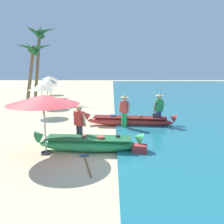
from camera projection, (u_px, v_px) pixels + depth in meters
ground_plane at (76, 148)px, 9.21m from camera, size 80.00×80.00×0.00m
boat_green_foreground at (88, 144)px, 8.89m from camera, size 4.02×1.01×0.81m
boat_red_midground at (129, 121)px, 12.52m from camera, size 4.74×1.21×0.76m
person_vendor_hatted at (124, 109)px, 11.84m from camera, size 0.58×0.44×1.69m
person_tourist_customer at (79, 123)px, 9.36m from camera, size 0.56×0.48×1.60m
person_vendor_assistant at (158, 107)px, 12.32m from camera, size 0.58×0.44×1.71m
patio_umbrella_large at (43, 100)px, 8.32m from camera, size 2.47×2.47×2.11m
parasol_row_0 at (41, 87)px, 14.78m from camera, size 1.60×1.60×1.91m
parasol_row_1 at (46, 84)px, 17.65m from camera, size 1.60×1.60×1.91m
parasol_row_2 at (49, 81)px, 20.22m from camera, size 1.60×1.60×1.91m
parasol_row_3 at (50, 79)px, 23.01m from camera, size 1.60×1.60×1.91m
parasol_row_4 at (48, 78)px, 25.56m from camera, size 1.60×1.60×1.91m
palm_tree_tall_inland at (39, 41)px, 21.18m from camera, size 2.72×2.50×6.42m
palm_tree_leaning_seaward at (33, 53)px, 20.13m from camera, size 2.96×2.85×4.96m
cooler_box at (139, 150)px, 8.55m from camera, size 0.56×0.44×0.36m
paddle at (86, 162)px, 7.90m from camera, size 0.61×1.81×0.05m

